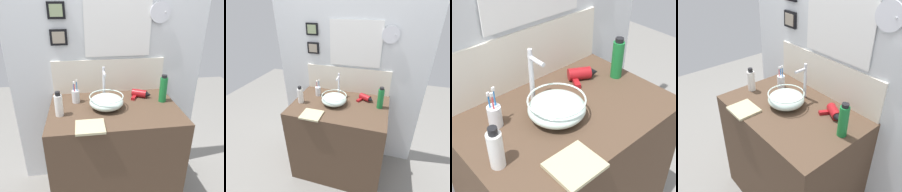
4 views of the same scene
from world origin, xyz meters
The scene contains 9 objects.
vanity_counter centered at (0.00, 0.00, 0.46)m, with size 1.01×0.67×0.93m, color #4C3828.
back_panel centered at (0.00, 0.37, 1.22)m, with size 1.73×0.09×2.44m.
glass_bowl_sink centered at (-0.06, 0.00, 0.98)m, with size 0.26×0.26×0.11m.
faucet centered at (-0.06, 0.17, 1.09)m, with size 0.02×0.11×0.28m.
hair_drier centered at (0.25, 0.16, 0.96)m, with size 0.19×0.13×0.07m.
toothbrush_cup centered at (-0.30, 0.14, 0.98)m, with size 0.06×0.06×0.19m.
spray_bottle centered at (-0.42, -0.07, 1.01)m, with size 0.06×0.06×0.19m.
soap_dispenser centered at (0.41, 0.06, 1.04)m, with size 0.06×0.06×0.23m.
hand_towel centered at (-0.20, -0.27, 0.94)m, with size 0.20×0.18×0.02m, color tan.
Camera 4 is at (1.12, -0.95, 1.94)m, focal length 40.00 mm.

